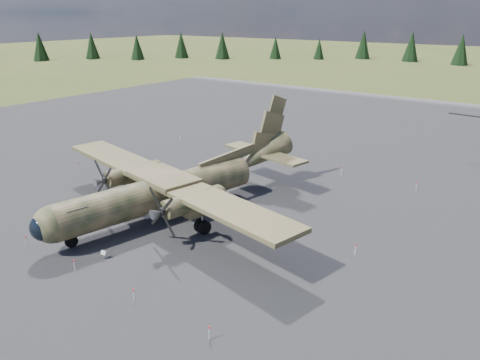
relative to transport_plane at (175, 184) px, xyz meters
The scene contains 7 objects.
ground 3.75m from the transport_plane, 109.26° to the left, with size 500.00×500.00×0.00m, color #505425.
apron 12.72m from the transport_plane, 93.85° to the left, with size 120.00×120.00×0.04m, color #59585D.
transport_plane is the anchor object (origin of this frame).
info_placard_left 9.81m from the transport_plane, 102.08° to the right, with size 0.42×0.21×0.64m.
info_placard_right 9.30m from the transport_plane, 80.74° to the right, with size 0.45×0.23×0.67m.
barrier_fence 3.49m from the transport_plane, 119.30° to the left, with size 33.12×29.62×0.85m.
treeline 4.97m from the transport_plane, 147.20° to the left, with size 312.33×306.69×10.93m.
Camera 1 is at (27.73, -29.28, 16.65)m, focal length 35.00 mm.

